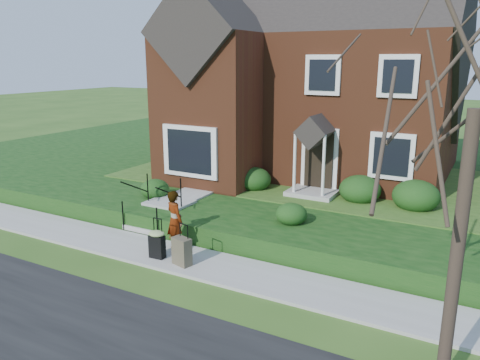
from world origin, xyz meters
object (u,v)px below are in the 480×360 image
Objects in this scene: suitcase_black at (157,243)px; tree_verge at (479,77)px; woman at (175,220)px; suitcase_olive at (182,251)px; front_steps at (161,211)px.

tree_verge is (7.06, -1.76, 4.36)m from suitcase_black.
woman reaches higher than suitcase_black.
woman is 0.81m from suitcase_black.
suitcase_black is at bearing 107.98° from woman.
suitcase_black is at bearing -168.68° from suitcase_olive.
front_steps is 2.22m from woman.
suitcase_black is 8.49m from tree_verge.
tree_verge reaches higher than front_steps.
front_steps reaches higher than suitcase_olive.
front_steps reaches higher than suitcase_black.
woman reaches higher than front_steps.
tree_verge reaches higher than woman.
suitcase_black is (-0.07, -0.70, -0.41)m from woman.
suitcase_olive is (0.82, -0.05, -0.06)m from suitcase_black.
woman is 1.54× the size of suitcase_olive.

